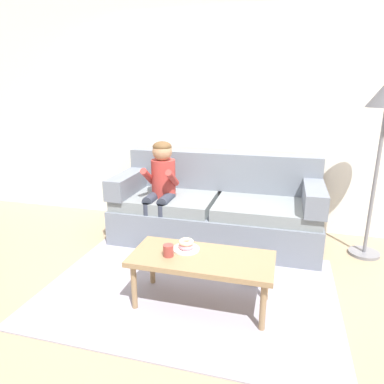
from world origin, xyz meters
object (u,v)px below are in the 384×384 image
person_child (161,182)px  mug (168,250)px  toy_controller (253,282)px  couch (216,210)px  coffee_table (202,262)px  donut (186,246)px

person_child → mug: 1.22m
toy_controller → couch: bearing=135.2°
coffee_table → person_child: bearing=123.7°
coffee_table → donut: donut is taller
couch → coffee_table: bearing=-83.6°
person_child → toy_controller: person_child is taller
toy_controller → person_child: bearing=163.3°
couch → toy_controller: 1.04m
donut → mug: (-0.10, -0.13, 0.01)m
coffee_table → mug: bearing=-166.9°
donut → coffee_table: bearing=-27.8°
coffee_table → donut: (-0.14, 0.08, 0.08)m
person_child → couch: bearing=20.1°
donut → mug: bearing=-127.3°
mug → toy_controller: (0.61, 0.46, -0.44)m
couch → mug: (-0.10, -1.32, 0.12)m
couch → coffee_table: (0.14, -1.26, 0.03)m
donut → toy_controller: size_ratio=0.53×
donut → mug: mug is taller
couch → mug: couch is taller
coffee_table → mug: (-0.24, -0.06, 0.09)m
toy_controller → donut: bearing=-132.2°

